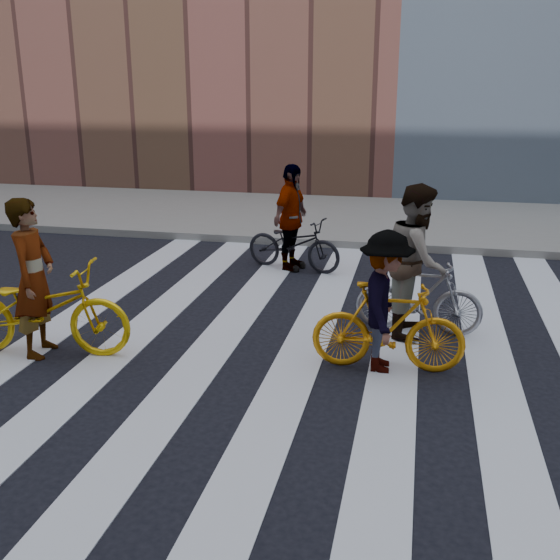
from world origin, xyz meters
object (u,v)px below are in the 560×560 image
(bike_silver_mid, at_px, (419,297))
(rider_right, at_px, (385,302))
(rider_rear, at_px, (291,218))
(rider_mid, at_px, (417,260))
(bike_yellow_right, at_px, (388,327))
(bike_yellow_left, at_px, (41,309))
(bike_dark_rear, at_px, (294,244))
(rider_left, at_px, (34,278))

(bike_silver_mid, distance_m, rider_right, 1.32)
(rider_rear, bearing_deg, rider_mid, -124.78)
(rider_mid, bearing_deg, bike_yellow_right, 170.43)
(bike_yellow_right, bearing_deg, rider_rear, 24.23)
(rider_mid, relative_size, rider_right, 1.21)
(bike_yellow_left, height_order, rider_mid, rider_mid)
(bike_silver_mid, height_order, bike_dark_rear, bike_silver_mid)
(rider_left, height_order, rider_right, rider_left)
(rider_left, relative_size, rider_rear, 1.04)
(bike_yellow_left, xyz_separation_m, rider_rear, (2.18, 4.18, 0.34))
(bike_dark_rear, xyz_separation_m, rider_mid, (2.09, -2.55, 0.52))
(rider_mid, bearing_deg, rider_right, 168.22)
(rider_left, distance_m, rider_mid, 4.66)
(bike_yellow_right, xyz_separation_m, rider_mid, (0.27, 1.22, 0.46))
(bike_yellow_left, xyz_separation_m, rider_left, (-0.05, 0.00, 0.38))
(rider_right, xyz_separation_m, rider_rear, (-1.82, 3.77, 0.10))
(bike_yellow_right, bearing_deg, rider_mid, -14.64)
(rider_left, height_order, rider_rear, rider_left)
(bike_yellow_left, bearing_deg, bike_dark_rear, -35.57)
(rider_left, relative_size, rider_right, 1.17)
(bike_silver_mid, relative_size, bike_yellow_right, 0.94)
(bike_yellow_left, bearing_deg, rider_rear, -35.03)
(bike_yellow_left, bearing_deg, bike_yellow_right, -91.68)
(bike_yellow_right, relative_size, rider_right, 1.06)
(bike_silver_mid, height_order, bike_yellow_right, bike_yellow_right)
(rider_right, bearing_deg, rider_mid, -16.85)
(bike_silver_mid, bearing_deg, bike_yellow_right, 168.22)
(bike_yellow_right, xyz_separation_m, rider_right, (-0.05, 0.00, 0.29))
(bike_yellow_right, distance_m, rider_mid, 1.33)
(bike_yellow_left, relative_size, rider_right, 1.33)
(rider_mid, xyz_separation_m, rider_right, (-0.32, -1.22, -0.17))
(bike_dark_rear, distance_m, rider_left, 4.79)
(rider_left, xyz_separation_m, rider_rear, (2.23, 4.18, -0.04))
(bike_yellow_right, height_order, rider_mid, rider_mid)
(rider_mid, bearing_deg, rider_left, 113.51)
(rider_left, bearing_deg, bike_yellow_right, -91.75)
(bike_dark_rear, bearing_deg, rider_mid, -125.45)
(bike_silver_mid, relative_size, rider_left, 0.85)
(bike_yellow_left, distance_m, rider_right, 4.02)
(bike_silver_mid, xyz_separation_m, rider_rear, (-2.19, 2.55, 0.42))
(bike_yellow_right, height_order, rider_right, rider_right)
(bike_silver_mid, bearing_deg, bike_dark_rear, 42.98)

